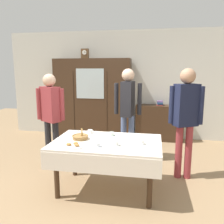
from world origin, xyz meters
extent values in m
plane|color=#997A56|center=(0.00, 0.00, 0.00)|extent=(12.00, 12.00, 0.00)
cube|color=silver|center=(0.00, 2.65, 1.35)|extent=(6.40, 0.10, 2.70)
cylinder|color=#3D2819|center=(-0.62, -0.56, 0.35)|extent=(0.07, 0.07, 0.71)
cylinder|color=#3D2819|center=(0.62, -0.56, 0.35)|extent=(0.07, 0.07, 0.71)
cylinder|color=#3D2819|center=(-0.62, 0.16, 0.35)|extent=(0.07, 0.07, 0.71)
cylinder|color=#3D2819|center=(0.62, 0.16, 0.35)|extent=(0.07, 0.07, 0.71)
cube|color=silver|center=(0.00, -0.20, 0.72)|extent=(1.53, 0.99, 0.03)
cube|color=silver|center=(0.00, -0.70, 0.59)|extent=(1.53, 0.01, 0.24)
cube|color=#3D2819|center=(-0.90, 2.35, 1.00)|extent=(1.91, 0.45, 2.00)
cube|color=silver|center=(-0.90, 2.13, 1.40)|extent=(0.69, 0.01, 0.72)
cube|color=black|center=(-1.32, 2.13, 0.90)|extent=(0.01, 0.01, 1.60)
cube|color=black|center=(-0.48, 2.13, 0.90)|extent=(0.01, 0.01, 1.60)
cube|color=brown|center=(-1.08, 2.35, 2.12)|extent=(0.18, 0.10, 0.24)
cylinder|color=white|center=(-1.08, 2.30, 2.15)|extent=(0.11, 0.01, 0.11)
cube|color=black|center=(-1.08, 2.30, 2.17)|extent=(0.00, 0.00, 0.04)
cube|color=black|center=(-1.06, 2.30, 2.15)|extent=(0.05, 0.00, 0.00)
cube|color=#3D2819|center=(0.78, 2.41, 0.44)|extent=(1.15, 0.35, 0.88)
cube|color=#99332D|center=(0.78, 2.41, 0.89)|extent=(0.16, 0.19, 0.02)
cube|color=#2D5184|center=(0.78, 2.41, 0.91)|extent=(0.14, 0.17, 0.03)
cube|color=#2D5184|center=(0.78, 2.41, 0.95)|extent=(0.13, 0.20, 0.03)
cube|color=#664C7A|center=(0.78, 2.41, 0.98)|extent=(0.15, 0.18, 0.03)
cylinder|color=white|center=(0.50, -0.27, 0.74)|extent=(0.13, 0.13, 0.01)
cylinder|color=white|center=(0.50, -0.27, 0.77)|extent=(0.08, 0.08, 0.05)
torus|color=white|center=(0.54, -0.27, 0.77)|extent=(0.04, 0.01, 0.04)
cylinder|color=#47230F|center=(0.50, -0.27, 0.79)|extent=(0.06, 0.06, 0.01)
cylinder|color=white|center=(-0.34, 0.14, 0.74)|extent=(0.13, 0.13, 0.01)
cylinder|color=white|center=(-0.34, 0.14, 0.77)|extent=(0.08, 0.08, 0.05)
torus|color=white|center=(-0.31, 0.14, 0.77)|extent=(0.04, 0.01, 0.04)
cylinder|color=white|center=(-0.07, -0.48, 0.74)|extent=(0.13, 0.13, 0.01)
cylinder|color=white|center=(-0.07, -0.48, 0.77)|extent=(0.08, 0.08, 0.05)
torus|color=white|center=(-0.03, -0.48, 0.77)|extent=(0.04, 0.01, 0.04)
cylinder|color=silver|center=(0.02, 0.07, 0.74)|extent=(0.13, 0.13, 0.01)
cylinder|color=silver|center=(0.02, 0.07, 0.77)|extent=(0.08, 0.08, 0.05)
torus|color=silver|center=(0.05, 0.07, 0.77)|extent=(0.04, 0.01, 0.04)
cylinder|color=white|center=(0.16, -0.38, 0.74)|extent=(0.13, 0.13, 0.01)
cylinder|color=white|center=(0.16, -0.38, 0.77)|extent=(0.08, 0.08, 0.05)
torus|color=white|center=(0.20, -0.38, 0.77)|extent=(0.04, 0.01, 0.04)
cylinder|color=#47230F|center=(0.16, -0.38, 0.79)|extent=(0.06, 0.06, 0.01)
cylinder|color=#9E7542|center=(-0.40, -0.17, 0.76)|extent=(0.22, 0.22, 0.05)
torus|color=#9E7542|center=(-0.40, -0.17, 0.79)|extent=(0.24, 0.24, 0.02)
cylinder|color=tan|center=(-0.38, -0.19, 0.84)|extent=(0.03, 0.03, 0.12)
cylinder|color=tan|center=(-0.37, -0.17, 0.84)|extent=(0.03, 0.03, 0.12)
cylinder|color=tan|center=(-0.38, -0.16, 0.84)|extent=(0.04, 0.04, 0.12)
cylinder|color=white|center=(-0.39, -0.51, 0.74)|extent=(0.28, 0.28, 0.01)
ellipsoid|color=#BC7F3D|center=(-0.33, -0.53, 0.77)|extent=(0.07, 0.05, 0.04)
ellipsoid|color=#BC7F3D|center=(-0.37, -0.46, 0.77)|extent=(0.07, 0.05, 0.04)
ellipsoid|color=#BC7F3D|center=(-0.45, -0.52, 0.77)|extent=(0.07, 0.05, 0.04)
cube|color=silver|center=(0.45, -0.49, 0.74)|extent=(0.10, 0.01, 0.00)
ellipsoid|color=silver|center=(0.51, -0.49, 0.74)|extent=(0.03, 0.02, 0.01)
cube|color=silver|center=(-0.12, -0.22, 0.74)|extent=(0.10, 0.01, 0.00)
ellipsoid|color=silver|center=(-0.07, -0.22, 0.74)|extent=(0.03, 0.02, 0.01)
cylinder|color=slate|center=(0.08, 1.02, 0.43)|extent=(0.11, 0.11, 0.87)
cylinder|color=slate|center=(0.23, 1.02, 0.43)|extent=(0.11, 0.11, 0.87)
cube|color=#232328|center=(0.15, 1.02, 1.20)|extent=(0.24, 0.38, 0.65)
sphere|color=#DBB293|center=(0.15, 1.02, 1.64)|extent=(0.24, 0.24, 0.24)
cylinder|color=#232328|center=(-0.07, 1.02, 1.20)|extent=(0.08, 0.08, 0.59)
cylinder|color=#232328|center=(0.37, 1.02, 1.20)|extent=(0.08, 0.08, 0.59)
cylinder|color=#933338|center=(1.06, 0.39, 0.44)|extent=(0.11, 0.11, 0.87)
cylinder|color=#933338|center=(1.21, 0.39, 0.44)|extent=(0.11, 0.11, 0.87)
cube|color=#191E38|center=(1.13, 0.39, 1.20)|extent=(0.41, 0.34, 0.65)
sphere|color=tan|center=(1.13, 0.39, 1.64)|extent=(0.24, 0.24, 0.24)
cylinder|color=#191E38|center=(0.91, 0.39, 1.20)|extent=(0.08, 0.08, 0.59)
cylinder|color=#191E38|center=(1.35, 0.39, 1.20)|extent=(0.08, 0.08, 0.59)
cylinder|color=#232328|center=(-1.24, 0.49, 0.41)|extent=(0.11, 0.11, 0.83)
cylinder|color=#232328|center=(-1.09, 0.49, 0.41)|extent=(0.11, 0.11, 0.83)
cube|color=#933338|center=(-1.16, 0.49, 1.13)|extent=(0.41, 0.36, 0.62)
sphere|color=#DBB293|center=(-1.16, 0.49, 1.56)|extent=(0.22, 0.22, 0.22)
cylinder|color=#933338|center=(-1.38, 0.49, 1.13)|extent=(0.08, 0.08, 0.56)
cylinder|color=#933338|center=(-0.94, 0.49, 1.13)|extent=(0.08, 0.08, 0.56)
camera|label=1|loc=(0.65, -3.30, 1.75)|focal=37.19mm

